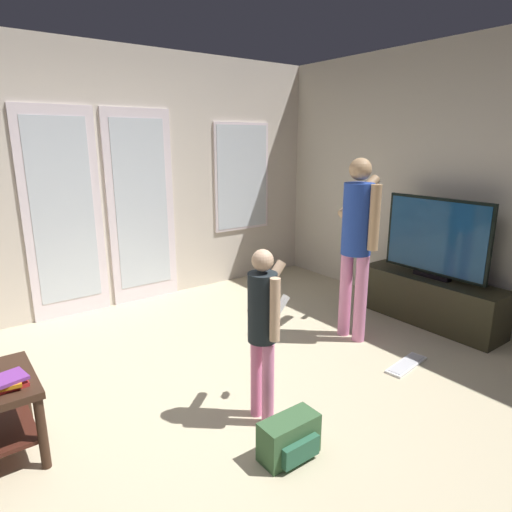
% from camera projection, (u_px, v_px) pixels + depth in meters
% --- Properties ---
extents(ground_plane, '(6.01, 4.77, 0.02)m').
position_uv_depth(ground_plane, '(186.00, 429.00, 2.70)').
color(ground_plane, '#C6B996').
extents(wall_back_with_doors, '(6.01, 0.09, 2.65)m').
position_uv_depth(wall_back_with_doors, '(73.00, 186.00, 4.24)').
color(wall_back_with_doors, beige).
rests_on(wall_back_with_doors, ground_plane).
extents(wall_right_plain, '(0.06, 4.77, 2.62)m').
position_uv_depth(wall_right_plain, '(466.00, 185.00, 4.08)').
color(wall_right_plain, beige).
rests_on(wall_right_plain, ground_plane).
extents(tv_stand, '(0.40, 1.37, 0.45)m').
position_uv_depth(tv_stand, '(430.00, 300.00, 4.22)').
color(tv_stand, '#2C2919').
rests_on(tv_stand, ground_plane).
extents(flat_screen_tv, '(0.08, 1.03, 0.76)m').
position_uv_depth(flat_screen_tv, '(436.00, 238.00, 4.07)').
color(flat_screen_tv, black).
rests_on(flat_screen_tv, tv_stand).
extents(person_adult, '(0.64, 0.45, 1.57)m').
position_uv_depth(person_adult, '(358.00, 234.00, 3.71)').
color(person_adult, pink).
rests_on(person_adult, ground_plane).
extents(person_child, '(0.39, 0.30, 1.11)m').
position_uv_depth(person_child, '(263.00, 321.00, 2.62)').
color(person_child, pink).
rests_on(person_child, ground_plane).
extents(backpack, '(0.34, 0.20, 0.23)m').
position_uv_depth(backpack, '(290.00, 438.00, 2.43)').
color(backpack, '#3A6039').
rests_on(backpack, ground_plane).
extents(loose_keyboard, '(0.45, 0.19, 0.02)m').
position_uv_depth(loose_keyboard, '(406.00, 365.00, 3.44)').
color(loose_keyboard, white).
rests_on(loose_keyboard, ground_plane).
extents(book_stack, '(0.22, 0.18, 0.06)m').
position_uv_depth(book_stack, '(5.00, 383.00, 2.28)').
color(book_stack, red).
rests_on(book_stack, coffee_table).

